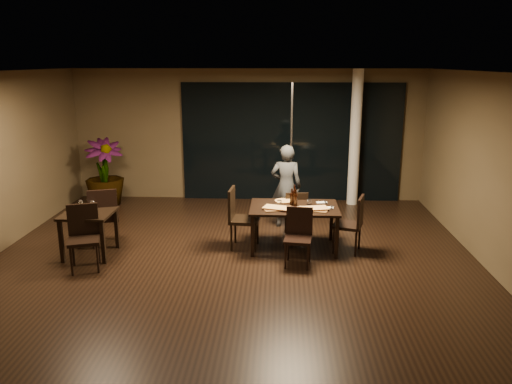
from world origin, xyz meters
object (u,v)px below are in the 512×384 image
at_px(side_table, 89,220).
at_px(chair_main_left, 239,215).
at_px(diner, 286,186).
at_px(potted_plant, 104,173).
at_px(chair_main_near, 299,233).
at_px(main_table, 294,211).
at_px(chair_side_far, 104,214).
at_px(chair_main_right, 353,221).
at_px(chair_main_far, 296,212).
at_px(chair_side_near, 84,233).
at_px(bottle_b, 295,198).
at_px(bottle_c, 294,195).
at_px(bottle_a, 292,197).

distance_m(side_table, chair_main_left, 2.50).
xyz_separation_m(diner, potted_plant, (-4.03, 1.29, -0.06)).
bearing_deg(chair_main_near, main_table, 102.23).
bearing_deg(potted_plant, chair_side_far, -71.30).
relative_size(chair_main_near, diner, 0.56).
height_order(side_table, chair_main_right, chair_main_right).
xyz_separation_m(main_table, side_table, (-3.40, -0.50, -0.05)).
xyz_separation_m(chair_main_far, chair_side_near, (-3.34, -1.55, 0.07)).
height_order(chair_main_far, bottle_b, bottle_b).
relative_size(main_table, chair_main_left, 1.42).
distance_m(bottle_b, bottle_c, 0.10).
height_order(chair_main_far, potted_plant, potted_plant).
bearing_deg(bottle_b, chair_side_far, -178.88).
bearing_deg(side_table, chair_main_right, 4.68).
xyz_separation_m(potted_plant, bottle_a, (4.12, -2.39, 0.15)).
relative_size(chair_side_far, bottle_c, 2.97).
height_order(side_table, chair_main_far, chair_main_far).
height_order(chair_main_far, chair_main_left, chair_main_left).
relative_size(chair_main_far, chair_side_far, 0.83).
bearing_deg(main_table, side_table, -171.63).
height_order(diner, bottle_c, diner).
height_order(chair_main_right, bottle_a, bottle_a).
height_order(diner, potted_plant, diner).
relative_size(bottle_a, bottle_c, 0.84).
distance_m(main_table, chair_side_far, 3.30).
height_order(chair_main_near, bottle_a, bottle_a).
distance_m(side_table, diner, 3.68).
bearing_deg(chair_side_near, bottle_a, -0.01).
bearing_deg(bottle_c, main_table, -91.50).
bearing_deg(chair_side_far, chair_side_near, 72.56).
xyz_separation_m(side_table, bottle_a, (3.36, 0.58, 0.28)).
bearing_deg(chair_side_near, chair_main_far, 6.49).
distance_m(chair_main_left, bottle_a, 0.96).
xyz_separation_m(bottle_a, bottle_b, (0.06, -0.08, 0.00)).
bearing_deg(diner, chair_side_far, 25.51).
height_order(chair_main_left, diner, diner).
height_order(side_table, bottle_c, bottle_c).
xyz_separation_m(chair_main_near, chair_side_near, (-3.35, -0.32, 0.05)).
xyz_separation_m(chair_main_far, chair_main_right, (0.93, -0.69, 0.06)).
distance_m(chair_main_far, chair_main_near, 1.23).
bearing_deg(bottle_b, main_table, 162.50).
bearing_deg(chair_side_near, bottle_b, -1.60).
xyz_separation_m(chair_main_right, potted_plant, (-5.14, 2.60, 0.20)).
bearing_deg(chair_main_right, diner, -122.10).
bearing_deg(bottle_c, chair_side_near, -161.66).
xyz_separation_m(chair_main_right, chair_side_near, (-4.28, -0.86, 0.01)).
relative_size(chair_main_right, chair_side_near, 0.98).
relative_size(chair_main_far, bottle_b, 2.89).
relative_size(side_table, chair_main_near, 0.88).
xyz_separation_m(chair_side_far, bottle_a, (3.26, 0.15, 0.31)).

